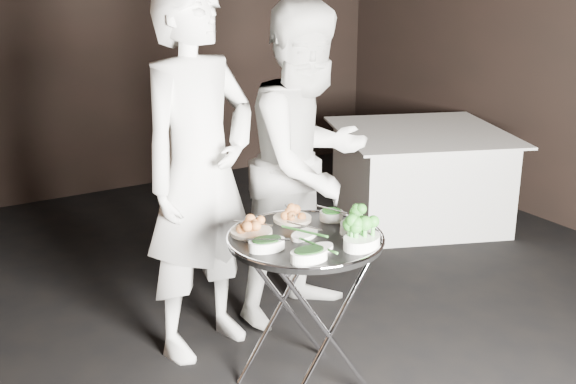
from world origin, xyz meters
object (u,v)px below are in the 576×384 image
waiter_right (309,164)px  dining_table (419,175)px  tray_stand (305,307)px  serving_tray (305,239)px  waiter_left (199,173)px

waiter_right → dining_table: waiter_right is taller
tray_stand → serving_tray: (0.00, -0.00, 0.34)m
serving_tray → waiter_right: bearing=56.1°
waiter_right → tray_stand: bearing=-136.7°
tray_stand → waiter_right: bearing=56.1°
serving_tray → tray_stand: bearing=90.0°
tray_stand → waiter_left: (-0.22, 0.63, 0.52)m
tray_stand → dining_table: 2.54m
serving_tray → dining_table: size_ratio=0.57×
dining_table → waiter_right: bearing=-151.6°
dining_table → serving_tray: bearing=-143.1°
serving_tray → dining_table: serving_tray is taller
tray_stand → serving_tray: 0.34m
dining_table → waiter_left: bearing=-158.3°
waiter_left → waiter_right: (0.67, 0.04, -0.06)m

